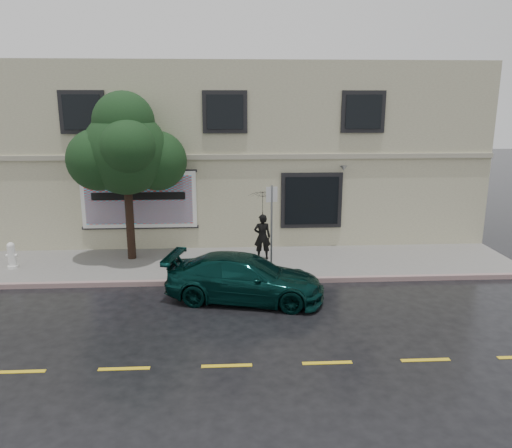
{
  "coord_description": "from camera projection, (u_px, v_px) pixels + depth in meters",
  "views": [
    {
      "loc": [
        0.09,
        -13.27,
        5.59
      ],
      "look_at": [
        0.96,
        2.2,
        1.75
      ],
      "focal_mm": 35.0,
      "sensor_mm": 36.0,
      "label": 1
    }
  ],
  "objects": [
    {
      "name": "pedestrian",
      "position": [
        262.0,
        237.0,
        17.45
      ],
      "size": [
        0.59,
        0.39,
        1.62
      ],
      "primitive_type": "imported",
      "rotation": [
        0.0,
        0.0,
        3.14
      ],
      "color": "black",
      "rests_on": "sidewalk"
    },
    {
      "name": "road_marking",
      "position": [
        227.0,
        366.0,
        10.8
      ],
      "size": [
        19.0,
        0.12,
        0.01
      ],
      "primitive_type": "cube",
      "color": "gold",
      "rests_on": "ground"
    },
    {
      "name": "billboard",
      "position": [
        139.0,
        200.0,
        18.29
      ],
      "size": [
        4.3,
        0.16,
        2.2
      ],
      "color": "white",
      "rests_on": "ground"
    },
    {
      "name": "sign_pole",
      "position": [
        272.0,
        223.0,
        15.47
      ],
      "size": [
        0.36,
        0.1,
        2.93
      ],
      "rotation": [
        0.0,
        0.0,
        0.22
      ],
      "color": "gray",
      "rests_on": "sidewalk"
    },
    {
      "name": "ground",
      "position": [
        227.0,
        303.0,
        14.2
      ],
      "size": [
        90.0,
        90.0,
        0.0
      ],
      "primitive_type": "plane",
      "color": "black",
      "rests_on": "ground"
    },
    {
      "name": "car",
      "position": [
        245.0,
        278.0,
        14.27
      ],
      "size": [
        4.84,
        2.94,
        1.31
      ],
      "primitive_type": "imported",
      "rotation": [
        0.0,
        0.0,
        1.35
      ],
      "color": "black",
      "rests_on": "ground"
    },
    {
      "name": "umbrella",
      "position": [
        262.0,
        204.0,
        17.16
      ],
      "size": [
        1.29,
        1.29,
        0.75
      ],
      "primitive_type": "imported",
      "rotation": [
        0.0,
        0.0,
        -0.32
      ],
      "color": "black",
      "rests_on": "pedestrian"
    },
    {
      "name": "curb",
      "position": [
        227.0,
        282.0,
        15.63
      ],
      "size": [
        20.0,
        0.18,
        0.16
      ],
      "primitive_type": "cube",
      "color": "gray",
      "rests_on": "ground"
    },
    {
      "name": "building",
      "position": [
        226.0,
        149.0,
        22.07
      ],
      "size": [
        20.0,
        8.12,
        7.0
      ],
      "color": "beige",
      "rests_on": "ground"
    },
    {
      "name": "fire_hydrant",
      "position": [
        12.0,
        256.0,
        16.57
      ],
      "size": [
        0.37,
        0.34,
        0.89
      ],
      "rotation": [
        0.0,
        0.0,
        0.14
      ],
      "color": "white",
      "rests_on": "sidewalk"
    },
    {
      "name": "street_tree",
      "position": [
        126.0,
        153.0,
        16.82
      ],
      "size": [
        2.87,
        2.87,
        5.18
      ],
      "color": "black",
      "rests_on": "sidewalk"
    },
    {
      "name": "sidewalk",
      "position": [
        227.0,
        264.0,
        17.33
      ],
      "size": [
        20.0,
        3.5,
        0.15
      ],
      "primitive_type": "cube",
      "color": "gray",
      "rests_on": "ground"
    }
  ]
}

